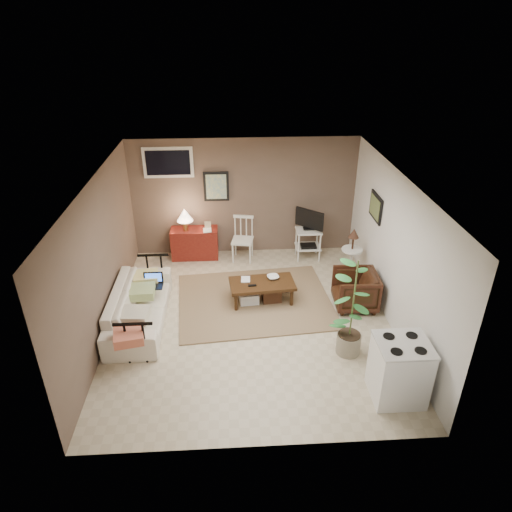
{
  "coord_description": "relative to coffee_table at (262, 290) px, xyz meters",
  "views": [
    {
      "loc": [
        -0.28,
        -6.14,
        4.48
      ],
      "look_at": [
        0.11,
        0.35,
        1.0
      ],
      "focal_mm": 32.0,
      "sensor_mm": 36.0,
      "label": 1
    }
  ],
  "objects": [
    {
      "name": "sofa",
      "position": [
        -2.02,
        -0.44,
        0.17
      ],
      "size": [
        0.61,
        2.08,
        0.81
      ],
      "primitive_type": "imported",
      "rotation": [
        0.0,
        0.0,
        1.57
      ],
      "color": "beige",
      "rests_on": "floor"
    },
    {
      "name": "laptop",
      "position": [
        -1.82,
        -0.08,
        0.29
      ],
      "size": [
        0.32,
        0.23,
        0.22
      ],
      "color": "black",
      "rests_on": "sofa"
    },
    {
      "name": "potted_plant",
      "position": [
        1.19,
        -1.41,
        0.61
      ],
      "size": [
        0.4,
        0.4,
        1.58
      ],
      "color": "gray",
      "rests_on": "floor"
    },
    {
      "name": "spindle_chair",
      "position": [
        -0.27,
        1.61,
        0.19
      ],
      "size": [
        0.47,
        0.47,
        0.9
      ],
      "color": "silver",
      "rests_on": "floor"
    },
    {
      "name": "armchair",
      "position": [
        1.58,
        -0.22,
        0.12
      ],
      "size": [
        0.68,
        0.72,
        0.71
      ],
      "primitive_type": "imported",
      "rotation": [
        0.0,
        0.0,
        -1.61
      ],
      "color": "black",
      "rests_on": "floor"
    },
    {
      "name": "window",
      "position": [
        -1.67,
        1.96,
        1.72
      ],
      "size": [
        0.96,
        0.03,
        0.6
      ],
      "primitive_type": "cube",
      "color": "silver"
    },
    {
      "name": "stove",
      "position": [
        1.61,
        -2.32,
        0.2
      ],
      "size": [
        0.67,
        0.62,
        0.87
      ],
      "color": "white",
      "rests_on": "floor"
    },
    {
      "name": "floor",
      "position": [
        -0.22,
        -0.52,
        -0.23
      ],
      "size": [
        5.0,
        5.0,
        0.0
      ],
      "primitive_type": "plane",
      "color": "#C1B293",
      "rests_on": "ground"
    },
    {
      "name": "bowl",
      "position": [
        0.21,
        0.12,
        0.26
      ],
      "size": [
        0.21,
        0.09,
        0.2
      ],
      "primitive_type": "imported",
      "rotation": [
        0.0,
        0.0,
        0.21
      ],
      "color": "#38210F",
      "rests_on": "coffee_table"
    },
    {
      "name": "sofa_end_rails",
      "position": [
        -1.9,
        -0.44,
        0.12
      ],
      "size": [
        0.56,
        2.08,
        0.7
      ],
      "primitive_type": null,
      "color": "black",
      "rests_on": "floor"
    },
    {
      "name": "side_table",
      "position": [
        1.73,
        0.71,
        0.41
      ],
      "size": [
        0.39,
        0.39,
        1.03
      ],
      "color": "silver",
      "rests_on": "floor"
    },
    {
      "name": "tv_stand",
      "position": [
        1.06,
        1.57,
        0.33
      ],
      "size": [
        0.5,
        0.46,
        1.06
      ],
      "color": "silver",
      "rests_on": "floor"
    },
    {
      "name": "art_right",
      "position": [
        2.01,
        0.53,
        1.29
      ],
      "size": [
        0.03,
        0.6,
        0.45
      ],
      "primitive_type": "cube",
      "color": "black"
    },
    {
      "name": "book_table",
      "position": [
        -0.35,
        0.11,
        0.27
      ],
      "size": [
        0.15,
        0.02,
        0.21
      ],
      "primitive_type": "imported",
      "rotation": [
        0.0,
        0.0,
        -0.05
      ],
      "color": "#38210F",
      "rests_on": "coffee_table"
    },
    {
      "name": "art_back",
      "position": [
        -0.77,
        1.96,
        1.22
      ],
      "size": [
        0.5,
        0.03,
        0.6
      ],
      "primitive_type": "cube",
      "color": "black"
    },
    {
      "name": "book_console",
      "position": [
        -1.06,
        1.66,
        0.5
      ],
      "size": [
        0.17,
        0.03,
        0.22
      ],
      "primitive_type": "imported",
      "rotation": [
        0.0,
        0.0,
        0.08
      ],
      "color": "#38210F",
      "rests_on": "red_console"
    },
    {
      "name": "rug",
      "position": [
        -0.12,
        0.02,
        -0.22
      ],
      "size": [
        2.8,
        2.32,
        0.03
      ],
      "primitive_type": "cube",
      "rotation": [
        0.0,
        0.0,
        0.09
      ],
      "color": "#85694D",
      "rests_on": "floor"
    },
    {
      "name": "red_console",
      "position": [
        -1.26,
        1.75,
        0.14
      ],
      "size": [
        0.94,
        0.42,
        1.09
      ],
      "color": "maroon",
      "rests_on": "floor"
    },
    {
      "name": "coffee_table",
      "position": [
        0.0,
        0.0,
        0.0
      ],
      "size": [
        1.15,
        0.67,
        0.42
      ],
      "color": "#38210F",
      "rests_on": "floor"
    },
    {
      "name": "sofa_pillows",
      "position": [
        -1.97,
        -0.68,
        0.27
      ],
      "size": [
        0.4,
        1.98,
        0.14
      ],
      "primitive_type": null,
      "color": "beige",
      "rests_on": "sofa"
    }
  ]
}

